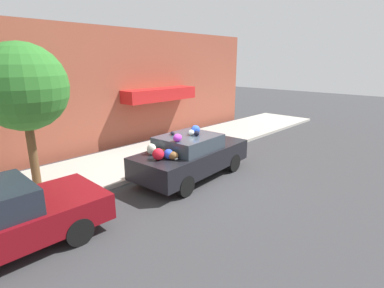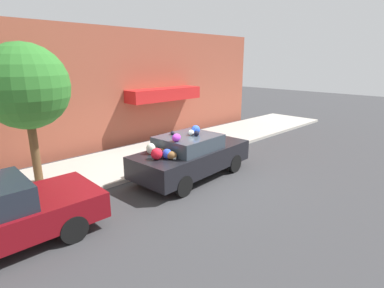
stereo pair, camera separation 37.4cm
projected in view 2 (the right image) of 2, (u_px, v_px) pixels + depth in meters
name	position (u px, v px, depth m)	size (l,w,h in m)	color
ground_plane	(193.00, 177.00, 9.83)	(60.00, 60.00, 0.00)	#38383A
sidewalk_curb	(145.00, 157.00, 11.68)	(24.00, 3.20, 0.13)	#B2ADA3
building_facade	(115.00, 90.00, 12.65)	(18.00, 1.20, 5.02)	#9E4C38
street_tree	(25.00, 87.00, 8.35)	(2.41, 2.41, 4.07)	brown
fire_hydrant	(170.00, 152.00, 10.90)	(0.20, 0.20, 0.70)	gold
art_car	(191.00, 155.00, 9.63)	(4.20, 2.03, 1.70)	black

